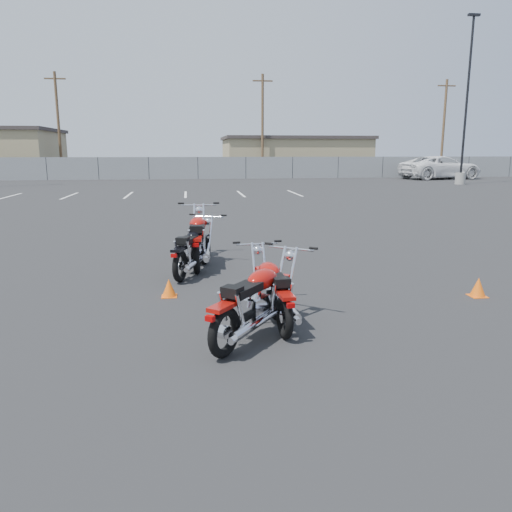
{
  "coord_description": "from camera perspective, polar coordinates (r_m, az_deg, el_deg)",
  "views": [
    {
      "loc": [
        -0.86,
        -7.19,
        2.31
      ],
      "look_at": [
        0.2,
        0.6,
        0.65
      ],
      "focal_mm": 35.0,
      "sensor_mm": 36.0,
      "label": 1
    }
  ],
  "objects": [
    {
      "name": "motorcycle_third_red",
      "position": [
        6.85,
        1.91,
        -3.94
      ],
      "size": [
        0.76,
        1.97,
        0.96
      ],
      "color": "black",
      "rests_on": "ground"
    },
    {
      "name": "motorcycle_front_red",
      "position": [
        10.31,
        -6.61,
        1.94
      ],
      "size": [
        0.93,
        2.4,
        1.18
      ],
      "color": "black",
      "rests_on": "ground"
    },
    {
      "name": "chainlink_fence",
      "position": [
        42.22,
        -6.66,
        9.96
      ],
      "size": [
        80.06,
        0.06,
        1.8
      ],
      "color": "slate",
      "rests_on": "ground"
    },
    {
      "name": "ground",
      "position": [
        7.6,
        -0.89,
        -5.78
      ],
      "size": [
        120.0,
        120.0,
        0.0
      ],
      "primitive_type": "plane",
      "color": "black",
      "rests_on": "ground"
    },
    {
      "name": "training_cone_extra",
      "position": [
        8.18,
        -9.91,
        -3.6
      ],
      "size": [
        0.25,
        0.25,
        0.29
      ],
      "color": "#FF620D",
      "rests_on": "ground"
    },
    {
      "name": "tan_building_east",
      "position": [
        52.33,
        4.34,
        11.43
      ],
      "size": [
        14.4,
        9.4,
        3.7
      ],
      "color": "#968861",
      "rests_on": "ground"
    },
    {
      "name": "parking_line_stripes",
      "position": [
        27.33,
        -11.22,
        6.88
      ],
      "size": [
        15.12,
        4.0,
        0.01
      ],
      "color": "silver",
      "rests_on": "ground"
    },
    {
      "name": "motorcycle_second_black",
      "position": [
        9.62,
        -7.19,
        0.77
      ],
      "size": [
        1.12,
        2.06,
        1.02
      ],
      "color": "black",
      "rests_on": "ground"
    },
    {
      "name": "motorcycle_rear_red",
      "position": [
        6.24,
        -0.01,
        -5.25
      ],
      "size": [
        1.59,
        1.9,
        1.03
      ],
      "color": "black",
      "rests_on": "ground"
    },
    {
      "name": "utility_pole_c",
      "position": [
        46.75,
        0.75,
        14.86
      ],
      "size": [
        1.8,
        0.24,
        9.0
      ],
      "color": "#4F3924",
      "rests_on": "ground"
    },
    {
      "name": "white_van",
      "position": [
        44.66,
        20.4,
        10.16
      ],
      "size": [
        4.5,
        8.27,
        2.98
      ],
      "primitive_type": "imported",
      "rotation": [
        0.0,
        0.0,
        1.75
      ],
      "color": "white",
      "rests_on": "ground"
    },
    {
      "name": "utility_pole_d",
      "position": [
        53.39,
        20.66,
        13.76
      ],
      "size": [
        1.8,
        0.24,
        9.0
      ],
      "color": "#4F3924",
      "rests_on": "ground"
    },
    {
      "name": "utility_pole_b",
      "position": [
        48.54,
        -21.65,
        13.94
      ],
      "size": [
        1.8,
        0.24,
        9.0
      ],
      "color": "#4F3924",
      "rests_on": "ground"
    },
    {
      "name": "training_cone_near",
      "position": [
        8.83,
        24.05,
        -3.26
      ],
      "size": [
        0.26,
        0.26,
        0.31
      ],
      "color": "#FF620D",
      "rests_on": "ground"
    },
    {
      "name": "light_pole_east",
      "position": [
        38.05,
        22.62,
        12.03
      ],
      "size": [
        0.8,
        0.7,
        11.11
      ],
      "color": "gray",
      "rests_on": "ground"
    }
  ]
}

